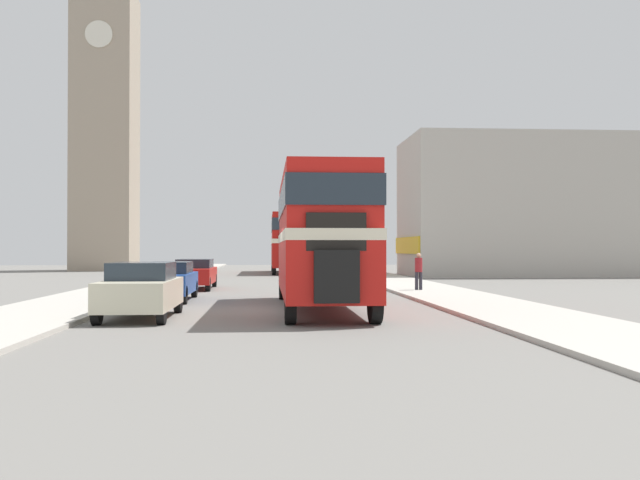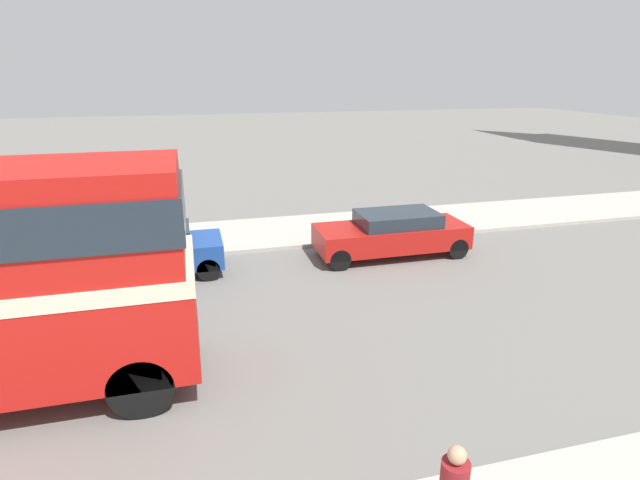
{
  "view_description": "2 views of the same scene",
  "coord_description": "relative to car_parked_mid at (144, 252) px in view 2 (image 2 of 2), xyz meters",
  "views": [
    {
      "loc": [
        -0.3,
        -21.85,
        1.9
      ],
      "look_at": [
        1.33,
        0.34,
        2.16
      ],
      "focal_mm": 40.0,
      "sensor_mm": 36.0,
      "label": 1
    },
    {
      "loc": [
        9.96,
        5.73,
        5.5
      ],
      "look_at": [
        0.0,
        8.35,
        2.0
      ],
      "focal_mm": 28.0,
      "sensor_mm": 36.0,
      "label": 2
    }
  ],
  "objects": [
    {
      "name": "car_parked_mid",
      "position": [
        0.0,
        0.0,
        0.0
      ],
      "size": [
        1.68,
        4.35,
        1.41
      ],
      "color": "#1E479E",
      "rests_on": "ground_plane"
    },
    {
      "name": "car_parked_far",
      "position": [
        0.18,
        7.33,
        -0.0
      ],
      "size": [
        1.75,
        4.68,
        1.4
      ],
      "color": "red",
      "rests_on": "ground_plane"
    },
    {
      "name": "sidewalk_left",
      "position": [
        -2.88,
        -4.3,
        -0.68
      ],
      "size": [
        3.5,
        120.0,
        0.12
      ],
      "color": "#B7B2A8",
      "rests_on": "ground_plane"
    }
  ]
}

